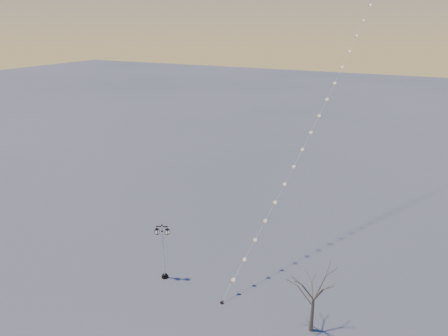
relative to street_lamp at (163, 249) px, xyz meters
The scene contains 4 objects.
ground 5.13m from the street_lamp, 39.07° to the right, with size 300.00×300.00×0.00m, color #515252.
street_lamp is the anchor object (origin of this frame).
bare_tree 11.90m from the street_lamp, ahead, with size 2.75×2.75×4.56m.
kite_train 23.88m from the street_lamp, 61.76° to the left, with size 7.80×35.84×34.04m.
Camera 1 is at (12.75, -19.21, 19.02)m, focal length 32.16 mm.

